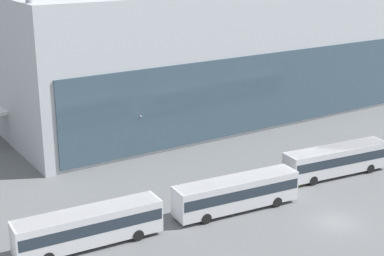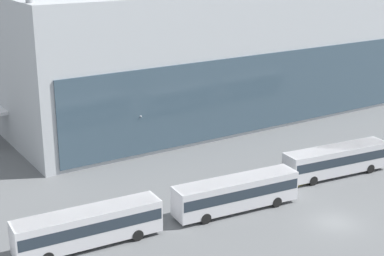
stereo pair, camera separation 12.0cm
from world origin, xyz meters
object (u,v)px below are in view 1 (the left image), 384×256
at_px(airliner_at_gate_near, 77,89).
at_px(airliner_at_gate_far, 316,53).
at_px(shuttle_bus_3, 336,159).
at_px(shuttle_bus_2, 236,192).
at_px(shuttle_bus_1, 89,225).
at_px(floodlight_mast, 31,19).

xyz_separation_m(airliner_at_gate_near, airliner_at_gate_far, (47.99, 3.82, -0.38)).
height_order(airliner_at_gate_near, shuttle_bus_3, airliner_at_gate_near).
relative_size(airliner_at_gate_near, shuttle_bus_2, 2.71).
bearing_deg(shuttle_bus_2, shuttle_bus_1, -179.05).
relative_size(airliner_at_gate_near, shuttle_bus_3, 2.70).
bearing_deg(shuttle_bus_3, airliner_at_gate_near, 123.32).
distance_m(airliner_at_gate_far, shuttle_bus_2, 59.31).
bearing_deg(floodlight_mast, shuttle_bus_1, -97.67).
bearing_deg(shuttle_bus_2, floodlight_mast, 125.89).
xyz_separation_m(shuttle_bus_3, floodlight_mast, (-26.04, 18.93, 14.73)).
distance_m(shuttle_bus_2, floodlight_mast, 27.54).
bearing_deg(shuttle_bus_3, floodlight_mast, 150.63).
bearing_deg(floodlight_mast, shuttle_bus_2, -59.68).
distance_m(shuttle_bus_1, shuttle_bus_2, 14.34).
relative_size(airliner_at_gate_near, floodlight_mast, 1.24).
xyz_separation_m(airliner_at_gate_near, shuttle_bus_3, (16.21, -32.26, -3.23)).
bearing_deg(shuttle_bus_1, floodlight_mast, 86.05).
xyz_separation_m(shuttle_bus_1, shuttle_bus_3, (28.59, 0.00, 0.00)).
distance_m(shuttle_bus_1, shuttle_bus_3, 28.59).
distance_m(shuttle_bus_2, shuttle_bus_3, 14.34).
bearing_deg(shuttle_bus_1, shuttle_bus_3, 3.72).
bearing_deg(airliner_at_gate_far, shuttle_bus_2, 133.85).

